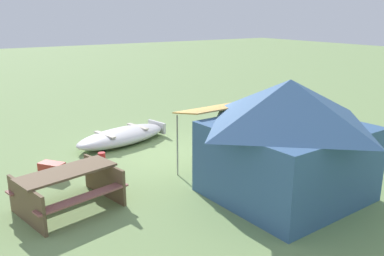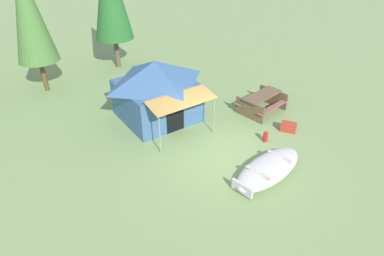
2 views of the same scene
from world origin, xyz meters
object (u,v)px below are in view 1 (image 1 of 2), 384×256
Objects in this scene: beached_rowboat at (122,136)px; cooler_box at (52,170)px; picnic_table at (68,185)px; canvas_cabin_tent at (287,137)px; fuel_can at (102,160)px.

cooler_box is (2.44, 1.53, -0.04)m from beached_rowboat.
cooler_box is at bearing 32.13° from beached_rowboat.
beached_rowboat is 4.19m from picnic_table.
beached_rowboat is 5.43m from canvas_cabin_tent.
fuel_can is (1.21, 1.48, -0.05)m from beached_rowboat.
beached_rowboat is at bearing -128.12° from picnic_table.
canvas_cabin_tent is 4.46m from picnic_table.
beached_rowboat reaches higher than fuel_can.
fuel_can is (-1.23, -0.05, -0.00)m from cooler_box.
fuel_can is (2.60, -3.66, -1.09)m from canvas_cabin_tent.
canvas_cabin_tent is 4.63m from fuel_can.
picnic_table is at bearing 85.35° from cooler_box.
canvas_cabin_tent reaches higher than beached_rowboat.
canvas_cabin_tent reaches higher than fuel_can.
picnic_table is (3.98, -1.85, -0.79)m from canvas_cabin_tent.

